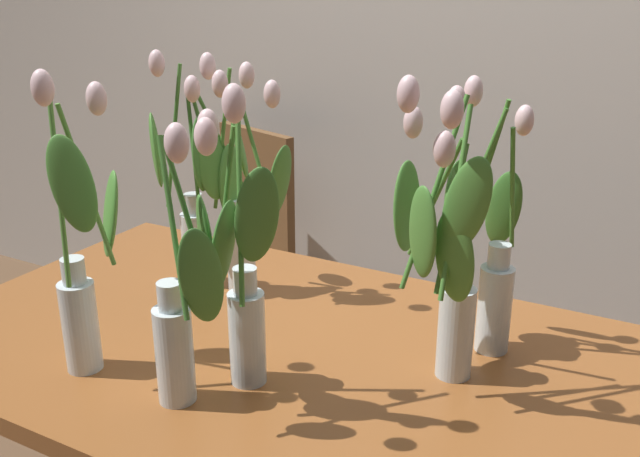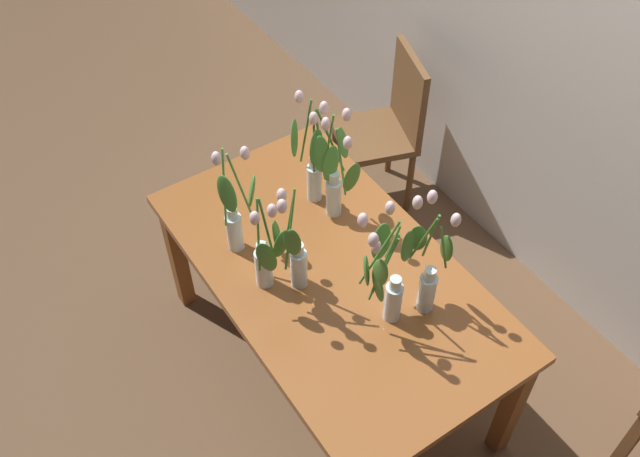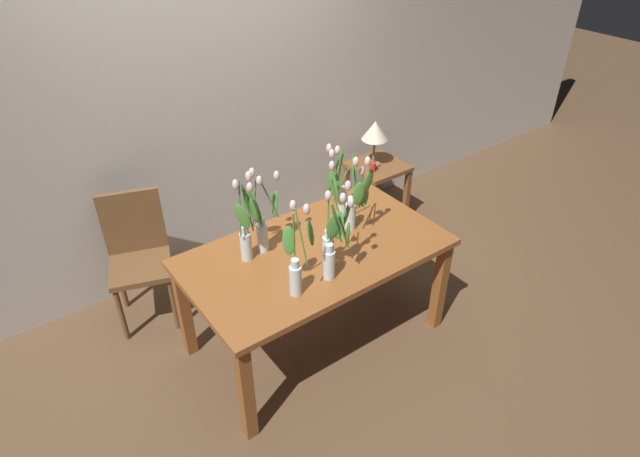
{
  "view_description": "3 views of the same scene",
  "coord_description": "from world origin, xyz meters",
  "px_view_note": "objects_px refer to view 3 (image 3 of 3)",
  "views": [
    {
      "loc": [
        0.65,
        -1.08,
        1.46
      ],
      "look_at": [
        0.02,
        0.08,
        0.98
      ],
      "focal_mm": 39.22,
      "sensor_mm": 36.0,
      "label": 1
    },
    {
      "loc": [
        1.45,
        -1.03,
        2.96
      ],
      "look_at": [
        -0.02,
        -0.04,
        0.99
      ],
      "focal_mm": 39.47,
      "sensor_mm": 36.0,
      "label": 2
    },
    {
      "loc": [
        -1.53,
        -2.13,
        2.69
      ],
      "look_at": [
        0.03,
        -0.0,
        0.89
      ],
      "focal_mm": 30.16,
      "sensor_mm": 36.0,
      "label": 3
    }
  ],
  "objects_px": {
    "tulip_vase_6": "(353,201)",
    "pillar_candle": "(373,167)",
    "table_lamp": "(375,132)",
    "tulip_vase_3": "(248,225)",
    "tulip_vase_5": "(297,264)",
    "side_table": "(377,177)",
    "tulip_vase_0": "(263,225)",
    "tulip_vase_2": "(334,251)",
    "tulip_vase_1": "(338,192)",
    "dining_table": "(315,262)",
    "tulip_vase_4": "(332,238)",
    "dining_chair": "(138,251)"
  },
  "relations": [
    {
      "from": "tulip_vase_0",
      "to": "pillar_candle",
      "type": "relative_size",
      "value": 7.49
    },
    {
      "from": "tulip_vase_1",
      "to": "tulip_vase_2",
      "type": "height_order",
      "value": "tulip_vase_1"
    },
    {
      "from": "tulip_vase_5",
      "to": "dining_chair",
      "type": "bearing_deg",
      "value": 112.96
    },
    {
      "from": "tulip_vase_5",
      "to": "tulip_vase_6",
      "type": "height_order",
      "value": "tulip_vase_5"
    },
    {
      "from": "tulip_vase_1",
      "to": "tulip_vase_3",
      "type": "xyz_separation_m",
      "value": [
        -0.68,
        -0.03,
        0.03
      ]
    },
    {
      "from": "tulip_vase_5",
      "to": "side_table",
      "type": "relative_size",
      "value": 1.06
    },
    {
      "from": "pillar_candle",
      "to": "table_lamp",
      "type": "bearing_deg",
      "value": 46.72
    },
    {
      "from": "tulip_vase_3",
      "to": "dining_table",
      "type": "bearing_deg",
      "value": -25.77
    },
    {
      "from": "dining_chair",
      "to": "table_lamp",
      "type": "height_order",
      "value": "table_lamp"
    },
    {
      "from": "tulip_vase_5",
      "to": "dining_table",
      "type": "bearing_deg",
      "value": 39.96
    },
    {
      "from": "side_table",
      "to": "pillar_candle",
      "type": "height_order",
      "value": "pillar_candle"
    },
    {
      "from": "tulip_vase_4",
      "to": "tulip_vase_6",
      "type": "height_order",
      "value": "tulip_vase_6"
    },
    {
      "from": "tulip_vase_1",
      "to": "table_lamp",
      "type": "xyz_separation_m",
      "value": [
        0.93,
        0.71,
        -0.08
      ]
    },
    {
      "from": "dining_table",
      "to": "tulip_vase_5",
      "type": "distance_m",
      "value": 0.49
    },
    {
      "from": "tulip_vase_3",
      "to": "side_table",
      "type": "relative_size",
      "value": 1.03
    },
    {
      "from": "tulip_vase_6",
      "to": "table_lamp",
      "type": "xyz_separation_m",
      "value": [
        0.96,
        0.88,
        -0.11
      ]
    },
    {
      "from": "tulip_vase_1",
      "to": "dining_chair",
      "type": "relative_size",
      "value": 0.58
    },
    {
      "from": "tulip_vase_0",
      "to": "tulip_vase_2",
      "type": "bearing_deg",
      "value": -66.8
    },
    {
      "from": "dining_chair",
      "to": "tulip_vase_0",
      "type": "bearing_deg",
      "value": -53.43
    },
    {
      "from": "tulip_vase_0",
      "to": "tulip_vase_1",
      "type": "distance_m",
      "value": 0.58
    },
    {
      "from": "tulip_vase_2",
      "to": "side_table",
      "type": "relative_size",
      "value": 0.95
    },
    {
      "from": "dining_table",
      "to": "pillar_candle",
      "type": "relative_size",
      "value": 21.33
    },
    {
      "from": "tulip_vase_2",
      "to": "side_table",
      "type": "bearing_deg",
      "value": 40.14
    },
    {
      "from": "tulip_vase_3",
      "to": "tulip_vase_2",
      "type": "bearing_deg",
      "value": -55.96
    },
    {
      "from": "pillar_candle",
      "to": "tulip_vase_1",
      "type": "bearing_deg",
      "value": -143.85
    },
    {
      "from": "tulip_vase_4",
      "to": "tulip_vase_3",
      "type": "bearing_deg",
      "value": 135.6
    },
    {
      "from": "tulip_vase_0",
      "to": "side_table",
      "type": "relative_size",
      "value": 1.02
    },
    {
      "from": "dining_table",
      "to": "tulip_vase_4",
      "type": "xyz_separation_m",
      "value": [
        -0.01,
        -0.17,
        0.28
      ]
    },
    {
      "from": "tulip_vase_6",
      "to": "tulip_vase_1",
      "type": "bearing_deg",
      "value": 82.2
    },
    {
      "from": "tulip_vase_5",
      "to": "table_lamp",
      "type": "height_order",
      "value": "tulip_vase_5"
    },
    {
      "from": "dining_table",
      "to": "side_table",
      "type": "bearing_deg",
      "value": 34.29
    },
    {
      "from": "tulip_vase_6",
      "to": "table_lamp",
      "type": "distance_m",
      "value": 1.31
    },
    {
      "from": "dining_table",
      "to": "tulip_vase_0",
      "type": "bearing_deg",
      "value": 144.05
    },
    {
      "from": "tulip_vase_1",
      "to": "tulip_vase_5",
      "type": "xyz_separation_m",
      "value": [
        -0.63,
        -0.45,
        -0.01
      ]
    },
    {
      "from": "tulip_vase_0",
      "to": "tulip_vase_6",
      "type": "distance_m",
      "value": 0.58
    },
    {
      "from": "side_table",
      "to": "pillar_candle",
      "type": "xyz_separation_m",
      "value": [
        -0.11,
        -0.06,
        0.16
      ]
    },
    {
      "from": "dining_table",
      "to": "pillar_candle",
      "type": "height_order",
      "value": "dining_table"
    },
    {
      "from": "dining_table",
      "to": "dining_chair",
      "type": "relative_size",
      "value": 1.72
    },
    {
      "from": "table_lamp",
      "to": "tulip_vase_3",
      "type": "bearing_deg",
      "value": -155.45
    },
    {
      "from": "pillar_candle",
      "to": "tulip_vase_2",
      "type": "bearing_deg",
      "value": -138.9
    },
    {
      "from": "tulip_vase_1",
      "to": "table_lamp",
      "type": "relative_size",
      "value": 1.36
    },
    {
      "from": "tulip_vase_6",
      "to": "pillar_candle",
      "type": "xyz_separation_m",
      "value": [
        0.88,
        0.8,
        -0.38
      ]
    },
    {
      "from": "tulip_vase_3",
      "to": "dining_chair",
      "type": "relative_size",
      "value": 0.61
    },
    {
      "from": "dining_chair",
      "to": "table_lamp",
      "type": "distance_m",
      "value": 2.09
    },
    {
      "from": "tulip_vase_2",
      "to": "table_lamp",
      "type": "relative_size",
      "value": 1.31
    },
    {
      "from": "tulip_vase_6",
      "to": "pillar_candle",
      "type": "height_order",
      "value": "tulip_vase_6"
    },
    {
      "from": "tulip_vase_5",
      "to": "tulip_vase_2",
      "type": "bearing_deg",
      "value": -1.47
    },
    {
      "from": "tulip_vase_1",
      "to": "tulip_vase_6",
      "type": "xyz_separation_m",
      "value": [
        -0.02,
        -0.18,
        0.03
      ]
    },
    {
      "from": "tulip_vase_0",
      "to": "tulip_vase_6",
      "type": "xyz_separation_m",
      "value": [
        0.55,
        -0.16,
        0.05
      ]
    },
    {
      "from": "table_lamp",
      "to": "tulip_vase_5",
      "type": "bearing_deg",
      "value": -143.43
    }
  ]
}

